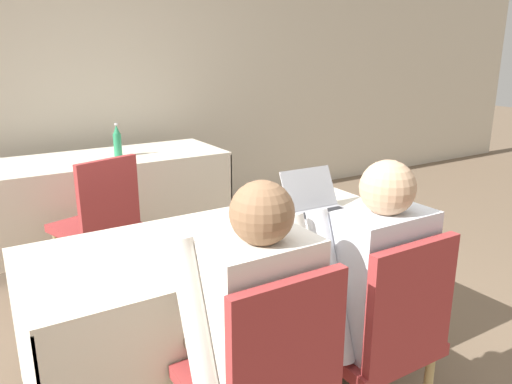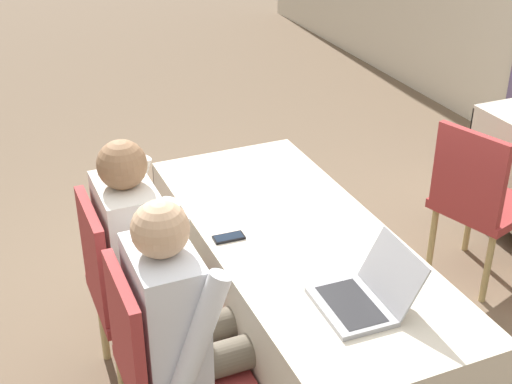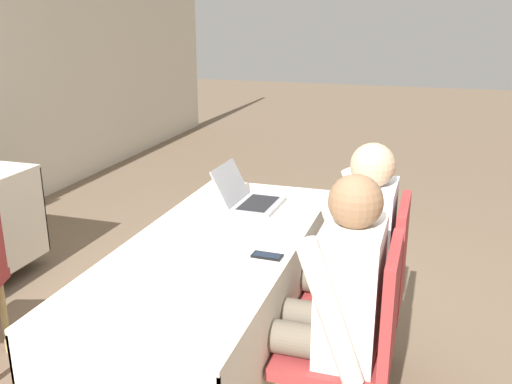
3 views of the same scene
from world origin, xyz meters
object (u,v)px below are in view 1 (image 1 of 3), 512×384
object	(u,v)px
cell_phone	(246,260)
chair_near_right	(382,333)
chair_near_left	(266,379)
person_checkered_shirt	(249,322)
water_bottle	(117,141)
laptop	(321,208)
person_white_shirt	(365,284)
chair_far_spare	(100,220)

from	to	relation	value
cell_phone	chair_near_right	size ratio (longest dim) A/B	0.14
chair_near_left	person_checkered_shirt	xyz separation A→B (m)	(0.00, 0.10, 0.16)
cell_phone	water_bottle	world-z (taller)	water_bottle
chair_near_right	laptop	bearing A→B (deg)	-109.86
cell_phone	chair_near_left	size ratio (longest dim) A/B	0.14
laptop	cell_phone	distance (m)	0.67
chair_near_right	person_white_shirt	distance (m)	0.19
chair_far_spare	cell_phone	bearing A→B (deg)	80.20
cell_phone	chair_near_right	bearing A→B (deg)	-45.93
person_white_shirt	chair_near_left	bearing A→B (deg)	11.18
laptop	cell_phone	xyz separation A→B (m)	(-0.61, -0.28, -0.04)
water_bottle	cell_phone	bearing A→B (deg)	-94.31
chair_far_spare	chair_near_left	bearing A→B (deg)	73.50
water_bottle	chair_far_spare	xyz separation A→B (m)	(-0.37, -0.76, -0.34)
chair_near_left	person_white_shirt	bearing A→B (deg)	-168.82
laptop	person_white_shirt	xyz separation A→B (m)	(-0.25, -0.58, -0.11)
cell_phone	person_checkered_shirt	distance (m)	0.35
chair_near_right	cell_phone	bearing A→B (deg)	-48.19
cell_phone	chair_far_spare	distance (m)	1.50
chair_near_left	chair_near_right	distance (m)	0.53
water_bottle	chair_near_right	xyz separation A→B (m)	(0.19, -2.63, -0.34)
chair_near_right	person_checkered_shirt	xyz separation A→B (m)	(-0.53, 0.10, 0.16)
chair_near_left	laptop	bearing A→B (deg)	-138.61
chair_near_left	person_white_shirt	distance (m)	0.56
laptop	person_checkered_shirt	xyz separation A→B (m)	(-0.77, -0.58, -0.11)
person_white_shirt	chair_far_spare	bearing A→B (deg)	-72.43
cell_phone	chair_near_left	xyz separation A→B (m)	(-0.17, -0.40, -0.23)
person_checkered_shirt	chair_near_left	bearing A→B (deg)	90.00
person_checkered_shirt	person_white_shirt	distance (m)	0.53
person_white_shirt	chair_near_right	bearing A→B (deg)	90.00
laptop	chair_far_spare	xyz separation A→B (m)	(-0.81, 1.19, -0.27)
chair_far_spare	person_white_shirt	size ratio (longest dim) A/B	0.78
cell_phone	chair_near_left	bearing A→B (deg)	-110.09
water_bottle	chair_near_left	bearing A→B (deg)	-97.23
chair_far_spare	laptop	bearing A→B (deg)	106.50
water_bottle	chair_near_right	size ratio (longest dim) A/B	0.28
chair_near_left	chair_far_spare	size ratio (longest dim) A/B	1.00
cell_phone	water_bottle	xyz separation A→B (m)	(0.17, 2.23, 0.11)
person_checkered_shirt	laptop	bearing A→B (deg)	-143.26
person_white_shirt	water_bottle	bearing A→B (deg)	-85.64
cell_phone	chair_near_left	distance (m)	0.49
cell_phone	person_checkered_shirt	size ratio (longest dim) A/B	0.11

